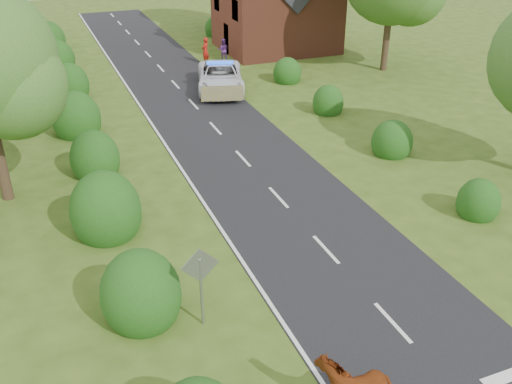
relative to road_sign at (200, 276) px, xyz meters
name	(u,v)px	position (x,y,z in m)	size (l,w,h in m)	color
ground	(393,323)	(5.00, -2.00, -1.65)	(120.00, 120.00, 0.00)	#364E16
road	(222,135)	(5.00, 13.00, -1.64)	(6.00, 70.00, 0.02)	black
road_markings	(203,156)	(3.40, 10.93, -1.63)	(4.96, 70.00, 0.01)	white
hedgerow_left	(96,170)	(-1.51, 9.69, -0.91)	(2.75, 50.41, 3.00)	#1E4614
hedgerow_right	(377,133)	(11.60, 9.21, -1.10)	(2.10, 45.78, 2.10)	#1E4614
road_sign	(200,276)	(0.00, 0.00, 0.00)	(1.06, 0.08, 2.53)	gray
police_van	(220,77)	(7.32, 19.97, -0.85)	(4.21, 6.32, 1.75)	silver
pedestrian_red	(205,51)	(8.24, 25.94, -0.74)	(0.67, 0.44, 1.83)	#A91A12
pedestrian_purple	(223,50)	(9.65, 26.23, -0.87)	(0.76, 0.59, 1.56)	#5C2D79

